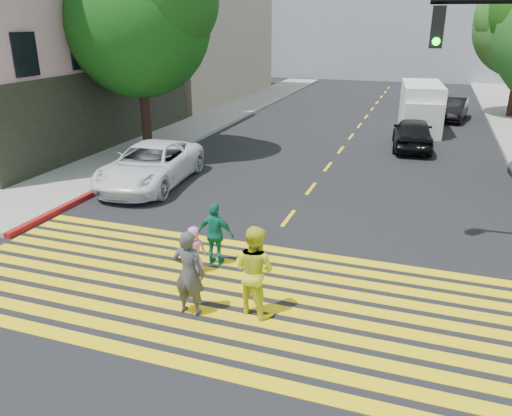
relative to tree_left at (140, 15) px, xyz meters
The scene contains 18 objects.
ground 15.14m from the tree_left, 55.27° to the right, with size 120.00×120.00×0.00m, color black.
sidewalk_left 11.99m from the tree_left, 92.93° to the left, with size 3.00×40.00×0.15m, color gray.
curb_red 8.01m from the tree_left, 79.05° to the right, with size 0.20×8.00×0.16m, color maroon.
crosswalk 14.19m from the tree_left, 52.05° to the right, with size 13.40×5.30×0.01m.
lane_line 14.78m from the tree_left, 54.14° to the left, with size 0.12×34.40×0.01m.
building_left_pink 8.15m from the tree_left, behind, with size 12.10×14.10×11.00m.
building_left_tan 18.39m from the tree_left, 115.95° to the left, with size 12.00×16.00×10.00m, color tan.
backdrop_block 37.37m from the tree_left, 77.70° to the left, with size 30.00×8.00×12.00m, color gray.
tree_left is the anchor object (origin of this frame).
pedestrian_man 14.29m from the tree_left, 56.19° to the right, with size 0.66×0.43×1.81m, color #3D3E41.
pedestrian_woman 14.61m from the tree_left, 50.90° to the right, with size 0.92×0.72×1.90m, color yellow.
pedestrian_child 12.84m from the tree_left, 54.58° to the right, with size 0.57×0.37×1.17m, color pink.
pedestrian_extra 12.48m from the tree_left, 51.62° to the right, with size 0.92×0.38×1.57m, color #11705D.
white_sedan 6.82m from the tree_left, 59.13° to the right, with size 2.45×5.32×1.48m, color white.
dark_car_near 13.06m from the tree_left, 23.63° to the left, with size 1.74×4.32×1.47m, color black.
silver_car 21.94m from the tree_left, 58.07° to the left, with size 1.73×4.26×1.24m, color gray.
dark_car_parked 19.10m from the tree_left, 45.30° to the left, with size 1.39×4.00×1.32m, color black.
white_van 15.25m from the tree_left, 39.68° to the left, with size 2.47×5.42×2.48m.
Camera 1 is at (3.66, -7.58, 5.62)m, focal length 35.00 mm.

